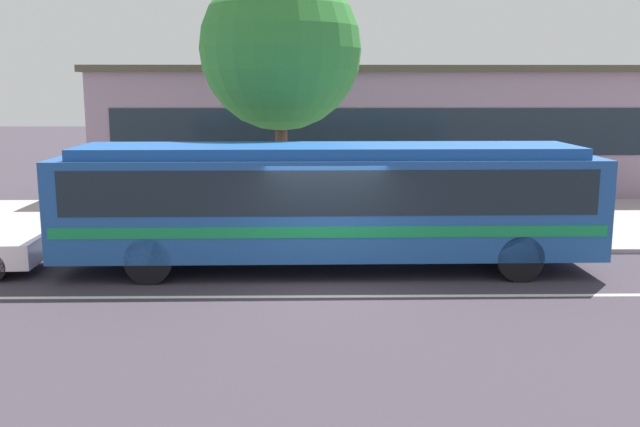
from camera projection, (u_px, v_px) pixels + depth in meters
name	position (u px, v px, depth m)	size (l,w,h in m)	color
ground_plane	(326.00, 285.00, 14.81)	(120.00, 120.00, 0.00)	#3A333C
sidewalk_slab	(320.00, 222.00, 21.39)	(60.00, 8.00, 0.12)	#A29595
lane_stripe_center	(327.00, 296.00, 14.02)	(56.00, 0.16, 0.01)	silver
transit_bus	(329.00, 198.00, 15.84)	(11.93, 2.65, 2.82)	#1F4F98
pedestrian_waiting_near_sign	(361.00, 199.00, 18.99)	(0.48, 0.48, 1.70)	navy
pedestrian_walking_along_curb	(153.00, 204.00, 18.39)	(0.42, 0.42, 1.66)	#3C2843
bus_stop_sign	(503.00, 180.00, 17.67)	(0.11, 0.44, 2.64)	gray
street_tree_near_stop	(280.00, 50.00, 18.99)	(4.36, 4.36, 7.15)	brown
station_building	(377.00, 130.00, 27.82)	(21.36, 6.43, 4.83)	gray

